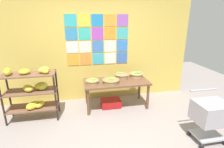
% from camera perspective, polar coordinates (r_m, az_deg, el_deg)
% --- Properties ---
extents(ground, '(9.65, 9.65, 0.00)m').
position_cam_1_polar(ground, '(3.15, -0.75, -21.86)').
color(ground, gray).
extents(back_wall_with_art, '(4.82, 0.07, 2.89)m').
position_cam_1_polar(back_wall_with_art, '(4.29, -5.44, 10.23)').
color(back_wall_with_art, gold).
rests_on(back_wall_with_art, ground).
extents(banana_shelf_unit, '(1.00, 0.45, 1.12)m').
position_cam_1_polar(banana_shelf_unit, '(3.84, -24.46, -4.42)').
color(banana_shelf_unit, black).
rests_on(banana_shelf_unit, ground).
extents(display_table, '(1.47, 0.68, 0.63)m').
position_cam_1_polar(display_table, '(4.03, 1.40, -3.31)').
color(display_table, brown).
rests_on(display_table, ground).
extents(fruit_basket_right, '(0.30, 0.30, 0.12)m').
position_cam_1_polar(fruit_basket_right, '(3.84, -6.43, -2.45)').
color(fruit_basket_right, '#A3854B').
rests_on(fruit_basket_right, display_table).
extents(fruit_basket_back_right, '(0.32, 0.32, 0.15)m').
position_cam_1_polar(fruit_basket_back_right, '(4.13, 3.21, -0.68)').
color(fruit_basket_back_right, '#9C764F').
rests_on(fruit_basket_back_right, display_table).
extents(fruit_basket_left, '(0.38, 0.38, 0.12)m').
position_cam_1_polar(fruit_basket_left, '(3.85, -0.36, -2.29)').
color(fruit_basket_left, olive).
rests_on(fruit_basket_left, display_table).
extents(fruit_basket_back_left, '(0.33, 0.33, 0.15)m').
position_cam_1_polar(fruit_basket_back_left, '(4.28, 7.96, -0.20)').
color(fruit_basket_back_left, tan).
rests_on(fruit_basket_back_left, display_table).
extents(produce_crate_under_table, '(0.46, 0.33, 0.17)m').
position_cam_1_polar(produce_crate_under_table, '(4.20, -0.40, -9.44)').
color(produce_crate_under_table, '#A91919').
rests_on(produce_crate_under_table, ground).
extents(shopping_cart, '(0.53, 0.48, 0.85)m').
position_cam_1_polar(shopping_cart, '(3.37, 29.55, -11.27)').
color(shopping_cart, black).
rests_on(shopping_cart, ground).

